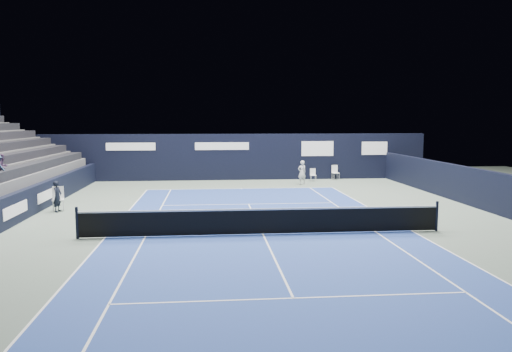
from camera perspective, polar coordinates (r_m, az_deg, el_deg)
The scene contains 12 objects.
ground at distance 19.75m, azimuth 0.17°, elevation -5.40°, with size 48.00×48.00×0.00m, color #57675B.
court_surface at distance 17.81m, azimuth 0.80°, elevation -6.70°, with size 10.97×23.77×0.01m, color navy.
enclosure_wall_right at distance 26.52m, azimuth 22.47°, elevation -0.87°, with size 0.30×22.00×1.80m, color black.
folding_chair_back_a at distance 33.39m, azimuth 6.52°, elevation 0.39°, with size 0.38×0.40×0.83m.
folding_chair_back_b at distance 34.38m, azimuth 9.03°, elevation 0.53°, with size 0.49×0.47×0.98m.
line_judge_chair at distance 23.97m, azimuth -21.68°, elevation -2.25°, with size 0.57×0.56×1.09m.
line_judge at distance 23.68m, azimuth -21.74°, elevation -2.19°, with size 0.50×0.33×1.38m, color black.
court_markings at distance 17.81m, azimuth 0.80°, elevation -6.68°, with size 11.03×23.83×0.00m.
tennis_net at distance 17.70m, azimuth 0.81°, elevation -5.10°, with size 12.90×0.10×1.10m.
back_sponsor_wall at distance 33.89m, azimuth -2.21°, elevation 2.21°, with size 26.00×0.63×3.10m.
side_barrier_left at distance 24.68m, azimuth -23.35°, elevation -2.13°, with size 0.33×22.00×1.20m.
tennis_player at distance 31.44m, azimuth 5.27°, elevation 0.41°, with size 0.64×0.87×1.52m.
Camera 1 is at (-1.88, -17.24, 4.05)m, focal length 35.00 mm.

